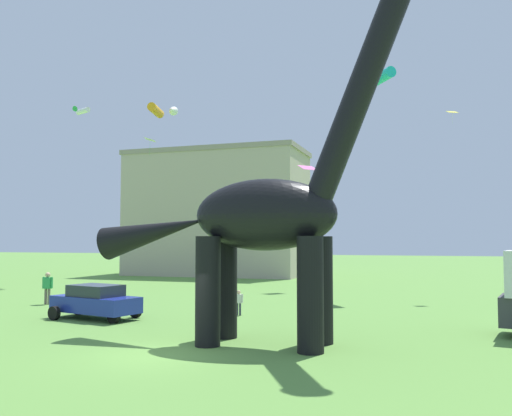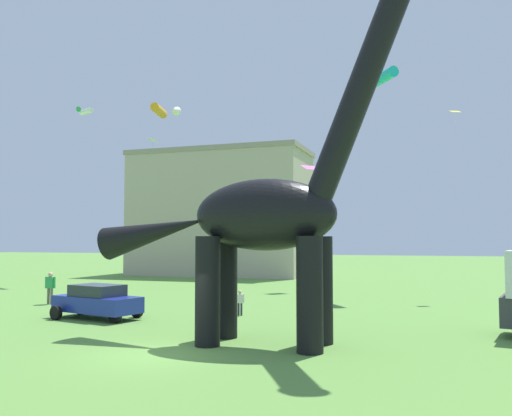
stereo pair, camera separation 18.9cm
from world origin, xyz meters
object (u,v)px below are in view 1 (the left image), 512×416
object	(u,v)px
dinosaur_sculpture	(263,215)
kite_mid_center	(150,140)
kite_far_left	(377,77)
parked_sedan_left	(96,301)
kite_high_left	(81,111)
person_far_spectator	(48,285)
kite_near_high	(452,112)
kite_drifting	(159,110)
kite_trailing	(308,168)
person_watching_child	(239,300)

from	to	relation	value
dinosaur_sculpture	kite_mid_center	size ratio (longest dim) A/B	9.10
kite_far_left	parked_sedan_left	bearing A→B (deg)	-127.83
parked_sedan_left	kite_far_left	bearing A→B (deg)	65.33
kite_high_left	kite_mid_center	xyz separation A→B (m)	(7.14, -0.90, -3.09)
person_far_spectator	kite_near_high	bearing A→B (deg)	40.91
kite_mid_center	kite_drifting	bearing A→B (deg)	106.10
kite_mid_center	kite_trailing	bearing A→B (deg)	7.66
kite_high_left	kite_mid_center	world-z (taller)	kite_high_left
kite_drifting	kite_trailing	bearing A→B (deg)	-6.27
dinosaur_sculpture	kite_high_left	distance (m)	31.98
person_watching_child	kite_near_high	distance (m)	18.99
kite_far_left	kite_mid_center	size ratio (longest dim) A/B	2.02
parked_sedan_left	person_far_spectator	size ratio (longest dim) A/B	2.51
person_far_spectator	kite_near_high	world-z (taller)	kite_near_high
kite_near_high	kite_mid_center	distance (m)	22.39
parked_sedan_left	kite_drifting	distance (m)	24.62
kite_high_left	kite_near_high	bearing A→B (deg)	-4.01
kite_drifting	kite_mid_center	bearing A→B (deg)	-73.90
kite_near_high	kite_high_left	world-z (taller)	kite_high_left
dinosaur_sculpture	kite_trailing	world-z (taller)	dinosaur_sculpture
parked_sedan_left	kite_mid_center	distance (m)	20.21
kite_near_high	kite_high_left	bearing A→B (deg)	175.99
person_far_spectator	kite_trailing	bearing A→B (deg)	63.57
dinosaur_sculpture	parked_sedan_left	xyz separation A→B (m)	(-9.13, 3.40, -3.67)
person_watching_child	kite_drifting	distance (m)	24.86
kite_drifting	kite_far_left	bearing A→B (deg)	-13.35
dinosaur_sculpture	person_watching_child	world-z (taller)	dinosaur_sculpture
kite_near_high	kite_high_left	xyz separation A→B (m)	(-29.49, 2.07, 2.85)
kite_near_high	kite_drifting	xyz separation A→B (m)	(-23.25, 4.27, 2.90)
person_watching_child	kite_near_high	bearing A→B (deg)	-59.83
dinosaur_sculpture	parked_sedan_left	world-z (taller)	dinosaur_sculpture
kite_trailing	kite_drifting	distance (m)	14.45
kite_trailing	kite_near_high	size ratio (longest dim) A/B	1.88
dinosaur_sculpture	kite_drifting	world-z (taller)	kite_drifting
dinosaur_sculpture	kite_far_left	world-z (taller)	kite_far_left
kite_near_high	kite_far_left	world-z (taller)	kite_far_left
dinosaur_sculpture	kite_drifting	xyz separation A→B (m)	(-16.37, 22.43, 10.17)
kite_mid_center	dinosaur_sculpture	bearing A→B (deg)	-51.32
kite_mid_center	person_far_spectator	bearing A→B (deg)	-88.00
kite_near_high	kite_drifting	distance (m)	23.82
person_watching_child	kite_near_high	size ratio (longest dim) A/B	1.41
kite_trailing	kite_far_left	distance (m)	8.21
parked_sedan_left	kite_mid_center	bearing A→B (deg)	124.87
dinosaur_sculpture	kite_high_left	size ratio (longest dim) A/B	7.57
kite_trailing	kite_far_left	bearing A→B (deg)	-28.84
kite_drifting	kite_mid_center	size ratio (longest dim) A/B	2.03
kite_far_left	person_watching_child	bearing A→B (deg)	-115.63
kite_drifting	kite_high_left	size ratio (longest dim) A/B	1.69
person_watching_child	kite_trailing	distance (m)	16.65
parked_sedan_left	person_watching_child	distance (m)	6.61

